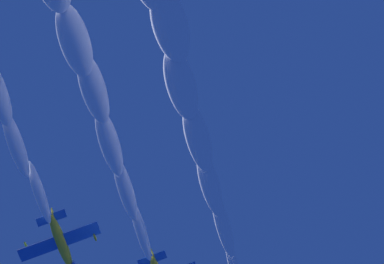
% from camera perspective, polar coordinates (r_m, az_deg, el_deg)
% --- Properties ---
extents(airplane_right_wingman, '(8.42, 8.35, 3.53)m').
position_cam_1_polar(airplane_right_wingman, '(70.80, -13.21, -11.14)').
color(airplane_right_wingman, gold).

